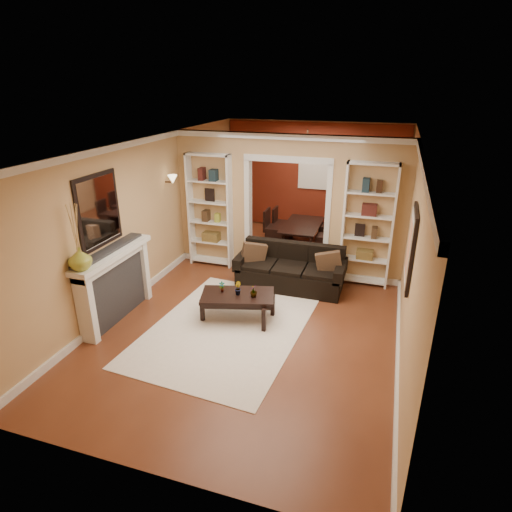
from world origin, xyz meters
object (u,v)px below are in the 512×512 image
(bookshelf_left, at_px, (210,211))
(dining_table, at_px, (303,235))
(bookshelf_right, at_px, (368,226))
(sofa, at_px, (290,268))
(coffee_table, at_px, (238,306))
(fireplace, at_px, (117,286))

(bookshelf_left, xyz_separation_m, dining_table, (1.60, 1.63, -0.89))
(dining_table, bearing_deg, bookshelf_right, -137.30)
(sofa, xyz_separation_m, coffee_table, (-0.53, -1.38, -0.17))
(sofa, distance_m, fireplace, 3.07)
(coffee_table, relative_size, dining_table, 0.78)
(sofa, relative_size, coffee_table, 1.74)
(sofa, bearing_deg, dining_table, 95.75)
(bookshelf_right, relative_size, dining_table, 1.55)
(coffee_table, relative_size, fireplace, 0.68)
(coffee_table, relative_size, bookshelf_left, 0.50)
(coffee_table, height_order, bookshelf_right, bookshelf_right)
(fireplace, distance_m, dining_table, 4.69)
(coffee_table, bearing_deg, bookshelf_right, 31.96)
(sofa, relative_size, bookshelf_right, 0.87)
(sofa, relative_size, fireplace, 1.18)
(coffee_table, bearing_deg, dining_table, 69.76)
(sofa, bearing_deg, bookshelf_right, 24.40)
(sofa, height_order, bookshelf_left, bookshelf_left)
(bookshelf_left, height_order, dining_table, bookshelf_left)
(fireplace, relative_size, dining_table, 1.15)
(bookshelf_right, bearing_deg, sofa, -155.60)
(dining_table, bearing_deg, sofa, -174.25)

